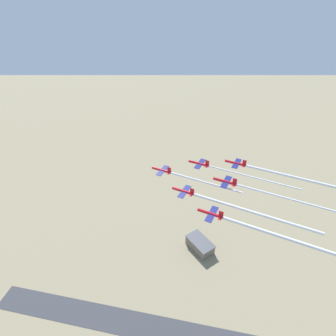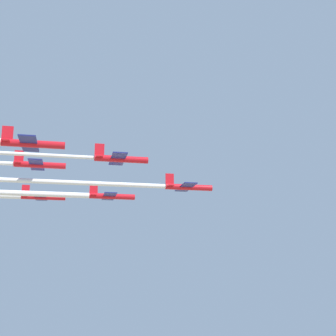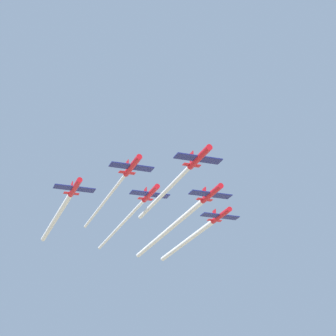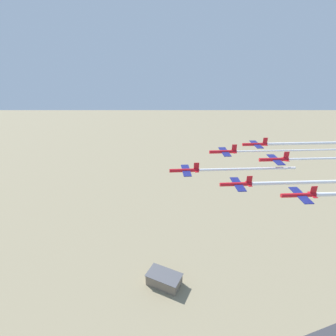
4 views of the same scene
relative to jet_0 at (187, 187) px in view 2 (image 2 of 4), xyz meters
The scene contains 7 objects.
jet_0 is the anchor object (origin of this frame).
jet_1 19.74m from the jet_0, behind, with size 10.81×10.57×3.75m.
jet_2 20.00m from the jet_0, 120.80° to the right, with size 10.81×10.57×3.75m.
jet_3 39.42m from the jet_0, behind, with size 10.81×10.57×3.75m.
jet_4 34.18m from the jet_0, 151.27° to the right, with size 10.81×10.57×3.75m.
jet_5 39.52m from the jet_0, 120.80° to the right, with size 10.81×10.57×3.75m.
smoke_trail_0 23.88m from the jet_0, 151.27° to the right, with size 33.35×18.90×1.01m.
Camera 2 is at (67.05, -105.39, 149.42)m, focal length 50.00 mm.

